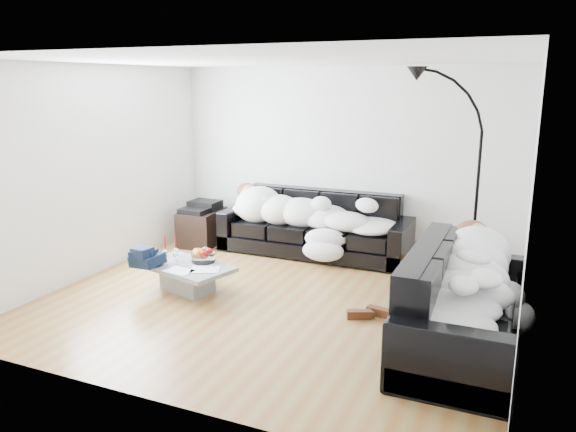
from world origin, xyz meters
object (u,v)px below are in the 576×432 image
at_px(sleeper_right, 467,278).
at_px(shoes, 368,313).
at_px(sofa_back, 314,224).
at_px(sofa_right, 465,299).
at_px(sleeper_back, 313,210).
at_px(wine_glass_b, 165,256).
at_px(fruit_bowl, 203,254).
at_px(candle_right, 176,247).
at_px(wine_glass_a, 176,255).
at_px(candle_left, 165,246).
at_px(coffee_table, 187,278).
at_px(av_cabinet, 202,227).
at_px(floor_lamp, 477,192).
at_px(stereo, 201,206).
at_px(wine_glass_c, 176,258).

distance_m(sleeper_right, shoes, 1.18).
bearing_deg(sofa_back, sofa_right, -42.90).
relative_size(sleeper_back, wine_glass_b, 14.95).
distance_m(sofa_back, fruit_bowl, 1.91).
bearing_deg(sleeper_right, wine_glass_b, 87.13).
bearing_deg(sofa_back, candle_right, -123.92).
bearing_deg(sofa_right, wine_glass_a, 85.75).
height_order(sofa_right, candle_left, sofa_right).
bearing_deg(sleeper_back, coffee_table, -113.85).
height_order(sleeper_right, coffee_table, sleeper_right).
bearing_deg(candle_right, fruit_bowl, -7.48).
distance_m(sleeper_back, av_cabinet, 1.78).
bearing_deg(wine_glass_a, sleeper_right, -4.25).
xyz_separation_m(av_cabinet, floor_lamp, (3.90, -0.16, 0.87)).
distance_m(fruit_bowl, shoes, 2.07).
relative_size(wine_glass_b, av_cabinet, 0.20).
height_order(coffee_table, shoes, coffee_table).
distance_m(sofa_back, wine_glass_b, 2.26).
bearing_deg(sleeper_right, shoes, 74.38).
xyz_separation_m(wine_glass_a, stereo, (-0.70, 1.67, 0.19)).
distance_m(sofa_right, sleeper_back, 3.09).
distance_m(wine_glass_b, stereo, 1.86).
relative_size(candle_right, shoes, 0.55).
relative_size(coffee_table, candle_right, 4.53).
height_order(sleeper_right, shoes, sleeper_right).
relative_size(fruit_bowl, wine_glass_a, 1.81).
xyz_separation_m(fruit_bowl, wine_glass_c, (-0.23, -0.22, -0.01)).
xyz_separation_m(wine_glass_a, wine_glass_b, (-0.11, -0.08, -0.00)).
distance_m(av_cabinet, stereo, 0.32).
bearing_deg(sofa_right, stereo, 64.41).
xyz_separation_m(sleeper_right, stereo, (-4.01, 1.92, -0.08)).
distance_m(sleeper_right, wine_glass_a, 3.34).
relative_size(sleeper_back, av_cabinet, 3.01).
bearing_deg(stereo, sofa_right, -25.21).
height_order(sleeper_back, floor_lamp, floor_lamp).
bearing_deg(sleeper_back, floor_lamp, -8.20).
bearing_deg(wine_glass_a, av_cabinet, 112.55).
distance_m(wine_glass_b, candle_left, 0.25).
bearing_deg(coffee_table, wine_glass_a, 159.28).
xyz_separation_m(sofa_back, wine_glass_b, (-1.14, -1.95, -0.05)).
distance_m(sofa_back, candle_left, 2.17).
distance_m(sleeper_back, candle_right, 2.03).
height_order(fruit_bowl, stereo, stereo).
relative_size(sleeper_right, wine_glass_b, 12.87).
xyz_separation_m(wine_glass_c, candle_left, (-0.32, 0.23, 0.04)).
bearing_deg(fruit_bowl, sofa_right, -6.75).
bearing_deg(fruit_bowl, coffee_table, -122.14).
bearing_deg(sleeper_back, wine_glass_b, -120.87).
distance_m(sofa_right, fruit_bowl, 3.03).
bearing_deg(wine_glass_b, sofa_right, -2.87).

